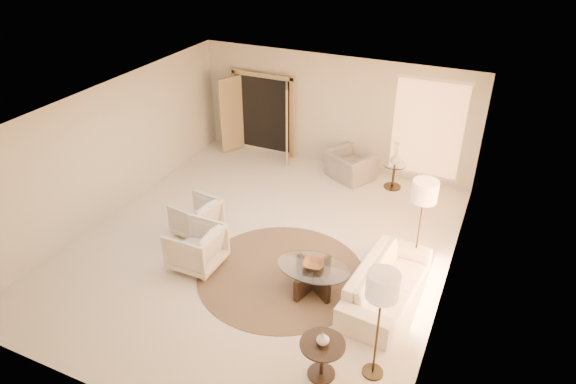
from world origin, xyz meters
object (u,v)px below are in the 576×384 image
at_px(armchair_right, 196,245).
at_px(side_table, 394,173).
at_px(floor_lamp_near, 424,195).
at_px(end_vase, 323,339).
at_px(sofa, 387,283).
at_px(end_table, 322,354).
at_px(bowl, 313,265).
at_px(accent_chair, 350,161).
at_px(side_vase, 395,159).
at_px(coffee_table, 313,275).
at_px(floor_lamp_far, 382,290).
at_px(armchair_left, 196,215).

relative_size(armchair_right, side_table, 1.47).
xyz_separation_m(floor_lamp_near, end_vase, (-0.67, -2.99, -0.86)).
height_order(sofa, floor_lamp_near, floor_lamp_near).
bearing_deg(end_table, bowl, 115.90).
relative_size(accent_chair, side_vase, 4.09).
bearing_deg(end_table, armchair_right, 154.86).
bearing_deg(accent_chair, end_table, 132.93).
bearing_deg(armchair_right, side_vase, 150.57).
bearing_deg(armchair_right, sofa, 99.62).
height_order(side_table, side_vase, side_vase).
relative_size(armchair_right, end_table, 1.40).
height_order(floor_lamp_near, end_vase, floor_lamp_near).
distance_m(sofa, coffee_table, 1.26).
bearing_deg(floor_lamp_near, armchair_right, -156.97).
distance_m(end_table, floor_lamp_near, 3.27).
bearing_deg(side_table, floor_lamp_far, -78.34).
xyz_separation_m(floor_lamp_near, floor_lamp_far, (0.00, -2.65, -0.02)).
bearing_deg(floor_lamp_far, end_table, -153.49).
xyz_separation_m(bowl, side_vase, (0.35, 4.15, 0.22)).
bearing_deg(end_table, side_vase, 94.61).
relative_size(accent_chair, bowl, 2.92).
relative_size(coffee_table, side_table, 2.68).
bearing_deg(accent_chair, armchair_right, 99.86).
height_order(end_table, floor_lamp_far, floor_lamp_far).
distance_m(accent_chair, side_table, 1.10).
distance_m(armchair_left, end_table, 4.30).
distance_m(sofa, bowl, 1.27).
bearing_deg(armchair_left, armchair_right, 41.18).
height_order(armchair_right, side_table, armchair_right).
bearing_deg(coffee_table, accent_chair, 100.11).
bearing_deg(end_vase, side_vase, 94.61).
bearing_deg(floor_lamp_far, sofa, 99.12).
distance_m(armchair_right, side_table, 5.11).
relative_size(armchair_left, floor_lamp_far, 0.46).
xyz_separation_m(sofa, floor_lamp_far, (0.26, -1.64, 1.21)).
height_order(sofa, armchair_right, armchair_right).
distance_m(armchair_right, bowl, 2.22).
bearing_deg(coffee_table, armchair_right, -172.78).
distance_m(end_table, side_vase, 5.88).
distance_m(armchair_left, accent_chair, 4.09).
distance_m(side_table, floor_lamp_near, 3.30).
relative_size(accent_chair, floor_lamp_far, 0.58).
bearing_deg(floor_lamp_far, floor_lamp_near, 90.00).
xyz_separation_m(coffee_table, end_table, (0.82, -1.70, 0.12)).
bearing_deg(side_vase, end_vase, -85.39).
bearing_deg(floor_lamp_near, bowl, -139.13).
relative_size(end_table, side_table, 1.05).
height_order(armchair_right, coffee_table, armchair_right).
height_order(accent_chair, end_table, accent_chair).
distance_m(end_table, floor_lamp_far, 1.35).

